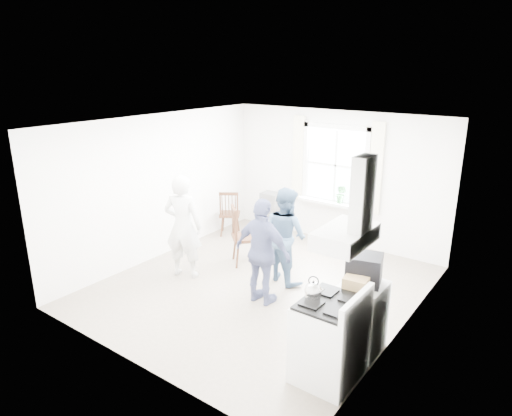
{
  "coord_description": "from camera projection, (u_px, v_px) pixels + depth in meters",
  "views": [
    {
      "loc": [
        3.84,
        -5.39,
        3.42
      ],
      "look_at": [
        -0.24,
        0.2,
        1.22
      ],
      "focal_mm": 32.0,
      "sensor_mm": 36.0,
      "label": 1
    }
  ],
  "objects": [
    {
      "name": "windsor_chair_a",
      "position": [
        229.0,
        209.0,
        9.33
      ],
      "size": [
        0.56,
        0.55,
        0.96
      ],
      "color": "#3F2214",
      "rests_on": "ground"
    },
    {
      "name": "room_shell",
      "position": [
        261.0,
        209.0,
        6.95
      ],
      "size": [
        4.62,
        5.12,
        2.64
      ],
      "color": "gray",
      "rests_on": "ground"
    },
    {
      "name": "gas_stove",
      "position": [
        330.0,
        339.0,
        5.08
      ],
      "size": [
        0.68,
        0.76,
        1.12
      ],
      "color": "white",
      "rests_on": "ground"
    },
    {
      "name": "potted_plant",
      "position": [
        341.0,
        194.0,
        8.74
      ],
      "size": [
        0.22,
        0.22,
        0.36
      ],
      "primitive_type": "imported",
      "rotation": [
        0.0,
        0.0,
        -0.11
      ],
      "color": "#337439",
      "rests_on": "window_assembly"
    },
    {
      "name": "person_left",
      "position": [
        183.0,
        226.0,
        7.47
      ],
      "size": [
        0.82,
        0.82,
        1.75
      ],
      "primitive_type": "imported",
      "rotation": [
        0.0,
        0.0,
        3.51
      ],
      "color": "silver",
      "rests_on": "ground"
    },
    {
      "name": "window_assembly",
      "position": [
        335.0,
        170.0,
        8.79
      ],
      "size": [
        1.88,
        0.24,
        1.7
      ],
      "color": "white",
      "rests_on": "room_shell"
    },
    {
      "name": "person_right",
      "position": [
        263.0,
        252.0,
        6.62
      ],
      "size": [
        0.97,
        0.97,
        1.61
      ],
      "primitive_type": "imported",
      "rotation": [
        0.0,
        0.0,
        3.12
      ],
      "color": "navy",
      "rests_on": "ground"
    },
    {
      "name": "low_cabinet",
      "position": [
        361.0,
        317.0,
        5.59
      ],
      "size": [
        0.5,
        0.55,
        0.9
      ],
      "primitive_type": "cube",
      "color": "white",
      "rests_on": "ground"
    },
    {
      "name": "shelf_unit",
      "position": [
        271.0,
        211.0,
        9.8
      ],
      "size": [
        0.4,
        0.3,
        0.8
      ],
      "primitive_type": "cube",
      "color": "gray",
      "rests_on": "ground"
    },
    {
      "name": "cardboard_box",
      "position": [
        356.0,
        285.0,
        5.24
      ],
      "size": [
        0.29,
        0.23,
        0.18
      ],
      "primitive_type": "cube",
      "rotation": [
        0.0,
        0.0,
        0.12
      ],
      "color": "tan",
      "rests_on": "low_cabinet"
    },
    {
      "name": "stereo_stack",
      "position": [
        364.0,
        269.0,
        5.44
      ],
      "size": [
        0.48,
        0.45,
        0.36
      ],
      "color": "black",
      "rests_on": "low_cabinet"
    },
    {
      "name": "windsor_chair_b",
      "position": [
        238.0,
        229.0,
        7.99
      ],
      "size": [
        0.63,
        0.63,
        1.07
      ],
      "color": "#3F2214",
      "rests_on": "ground"
    },
    {
      "name": "range_hood",
      "position": [
        351.0,
        222.0,
        4.57
      ],
      "size": [
        0.45,
        0.76,
        0.94
      ],
      "color": "white",
      "rests_on": "room_shell"
    },
    {
      "name": "kettle",
      "position": [
        313.0,
        291.0,
        4.99
      ],
      "size": [
        0.19,
        0.19,
        0.27
      ],
      "color": "silver",
      "rests_on": "gas_stove"
    },
    {
      "name": "person_mid",
      "position": [
        286.0,
        235.0,
        7.33
      ],
      "size": [
        0.97,
        0.97,
        1.58
      ],
      "primitive_type": "imported",
      "rotation": [
        0.0,
        0.0,
        2.83
      ],
      "color": "#476384",
      "rests_on": "ground"
    }
  ]
}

